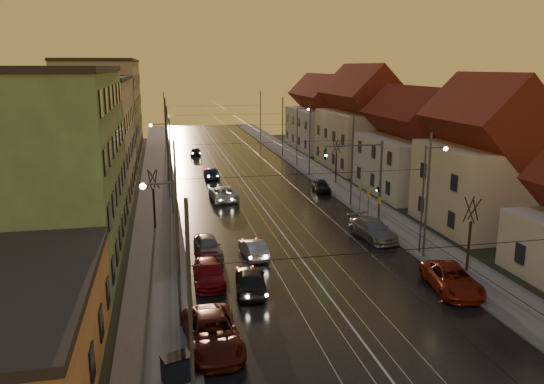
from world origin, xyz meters
TOP-DOWN VIEW (x-y plane):
  - ground at (0.00, 0.00)m, footprint 160.00×160.00m
  - road at (0.00, 40.00)m, footprint 16.00×120.00m
  - sidewalk_left at (-10.00, 40.00)m, footprint 4.00×120.00m
  - sidewalk_right at (10.00, 40.00)m, footprint 4.00×120.00m
  - tram_rail_0 at (-2.20, 40.00)m, footprint 0.06×120.00m
  - tram_rail_1 at (-0.77, 40.00)m, footprint 0.06×120.00m
  - tram_rail_2 at (0.77, 40.00)m, footprint 0.06×120.00m
  - tram_rail_3 at (2.20, 40.00)m, footprint 0.06×120.00m
  - apartment_left_1 at (-17.50, 14.00)m, footprint 10.00×18.00m
  - apartment_left_2 at (-17.50, 34.00)m, footprint 10.00×20.00m
  - apartment_left_3 at (-17.50, 58.00)m, footprint 10.00×24.00m
  - house_right_1 at (17.00, 15.00)m, footprint 8.67×10.20m
  - house_right_2 at (17.00, 28.00)m, footprint 9.18×12.24m
  - house_right_3 at (17.00, 43.00)m, footprint 9.18×14.28m
  - house_right_4 at (17.00, 61.00)m, footprint 9.18×16.32m
  - catenary_pole_l_0 at (-8.60, -6.00)m, footprint 0.16×0.16m
  - catenary_pole_l_1 at (-8.60, 9.00)m, footprint 0.16×0.16m
  - catenary_pole_r_1 at (8.60, 9.00)m, footprint 0.16×0.16m
  - catenary_pole_l_2 at (-8.60, 24.00)m, footprint 0.16×0.16m
  - catenary_pole_r_2 at (8.60, 24.00)m, footprint 0.16×0.16m
  - catenary_pole_l_3 at (-8.60, 39.00)m, footprint 0.16×0.16m
  - catenary_pole_r_3 at (8.60, 39.00)m, footprint 0.16×0.16m
  - catenary_pole_l_4 at (-8.60, 54.00)m, footprint 0.16×0.16m
  - catenary_pole_r_4 at (8.60, 54.00)m, footprint 0.16×0.16m
  - catenary_pole_l_5 at (-8.60, 72.00)m, footprint 0.16×0.16m
  - catenary_pole_r_5 at (8.60, 72.00)m, footprint 0.16×0.16m
  - street_lamp_0 at (-9.10, 2.00)m, footprint 1.75×0.32m
  - street_lamp_1 at (9.10, 10.00)m, footprint 1.75×0.32m
  - street_lamp_2 at (-9.10, 30.00)m, footprint 1.75×0.32m
  - street_lamp_3 at (9.10, 46.00)m, footprint 1.75×0.32m
  - traffic_light_mast at (7.99, 18.00)m, footprint 5.30×0.32m
  - bare_tree_0 at (-10.20, 20.00)m, footprint 1.09×1.09m
  - bare_tree_1 at (10.20, 6.00)m, footprint 1.09×1.09m
  - bare_tree_2 at (10.40, 34.00)m, footprint 1.09×1.09m
  - driving_car_0 at (-4.43, 5.82)m, footprint 2.32×4.69m
  - driving_car_1 at (-3.23, 11.68)m, footprint 1.75×4.05m
  - driving_car_2 at (-3.42, 28.81)m, footprint 2.85×5.47m
  - driving_car_3 at (-3.54, 40.02)m, footprint 1.99×4.61m
  - driving_car_4 at (-4.32, 57.49)m, footprint 1.88×3.91m
  - parked_left_1 at (-7.35, -0.35)m, footprint 2.81×5.71m
  - parked_left_2 at (-6.81, 7.64)m, footprint 1.90×4.63m
  - parked_left_3 at (-6.41, 12.73)m, footprint 2.08×4.39m
  - parked_right_0 at (7.60, 3.45)m, footprint 3.21×5.68m
  - parked_right_1 at (6.74, 13.90)m, footprint 2.82×5.57m
  - parked_right_2 at (7.51, 30.31)m, footprint 1.85×4.02m
  - dumpster at (-9.14, -3.03)m, footprint 1.39×1.13m

SIDE VIEW (x-z plane):
  - ground at x=0.00m, z-range 0.00..0.00m
  - road at x=0.00m, z-range 0.00..0.04m
  - tram_rail_0 at x=-2.20m, z-range 0.04..0.07m
  - tram_rail_1 at x=-0.77m, z-range 0.04..0.07m
  - tram_rail_2 at x=0.77m, z-range 0.04..0.07m
  - tram_rail_3 at x=2.20m, z-range 0.04..0.07m
  - sidewalk_left at x=-10.00m, z-range 0.00..0.15m
  - sidewalk_right at x=10.00m, z-range 0.00..0.15m
  - driving_car_4 at x=-4.32m, z-range 0.00..1.29m
  - driving_car_1 at x=-3.23m, z-range 0.00..1.30m
  - driving_car_3 at x=-3.54m, z-range 0.00..1.32m
  - parked_right_2 at x=7.51m, z-range 0.00..1.33m
  - parked_left_2 at x=-6.81m, z-range 0.00..1.34m
  - dumpster at x=-9.14m, z-range 0.15..1.25m
  - parked_left_3 at x=-6.41m, z-range 0.00..1.45m
  - driving_car_2 at x=-3.42m, z-range 0.00..1.47m
  - parked_right_0 at x=7.60m, z-range 0.00..1.50m
  - driving_car_0 at x=-4.43m, z-range 0.00..1.54m
  - parked_right_1 at x=6.74m, z-range 0.00..1.55m
  - parked_left_1 at x=-7.35m, z-range 0.00..1.56m
  - bare_tree_0 at x=-10.20m, z-range -0.07..5.04m
  - bare_tree_1 at x=10.20m, z-range -0.07..5.04m
  - bare_tree_2 at x=10.40m, z-range -0.07..5.04m
  - catenary_pole_l_0 at x=-8.60m, z-range 0.00..9.00m
  - catenary_pole_l_1 at x=-8.60m, z-range 0.00..9.00m
  - catenary_pole_r_1 at x=8.60m, z-range 0.00..9.00m
  - catenary_pole_l_2 at x=-8.60m, z-range 0.00..9.00m
  - catenary_pole_r_2 at x=8.60m, z-range 0.00..9.00m
  - catenary_pole_l_3 at x=-8.60m, z-range 0.00..9.00m
  - catenary_pole_r_3 at x=8.60m, z-range 0.00..9.00m
  - catenary_pole_l_4 at x=-8.60m, z-range 0.00..9.00m
  - catenary_pole_r_4 at x=8.60m, z-range 0.00..9.00m
  - catenary_pole_l_5 at x=-8.60m, z-range 0.00..9.00m
  - catenary_pole_r_5 at x=8.60m, z-range 0.00..9.00m
  - traffic_light_mast at x=7.99m, z-range 1.00..8.20m
  - house_right_2 at x=17.00m, z-range 0.04..9.24m
  - street_lamp_0 at x=-9.10m, z-range 0.89..8.89m
  - street_lamp_1 at x=9.10m, z-range 0.89..8.89m
  - street_lamp_2 at x=-9.10m, z-range 0.89..8.89m
  - street_lamp_3 at x=9.10m, z-range 0.89..8.89m
  - house_right_4 at x=17.00m, z-range 0.05..10.05m
  - house_right_1 at x=17.00m, z-range 0.05..10.85m
  - house_right_3 at x=17.00m, z-range 0.05..11.55m
  - apartment_left_2 at x=-17.50m, z-range 0.00..12.00m
  - apartment_left_1 at x=-17.50m, z-range 0.00..13.00m
  - apartment_left_3 at x=-17.50m, z-range 0.00..14.00m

